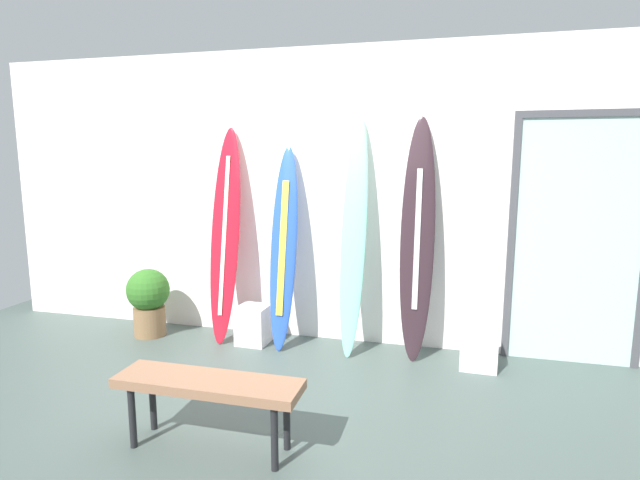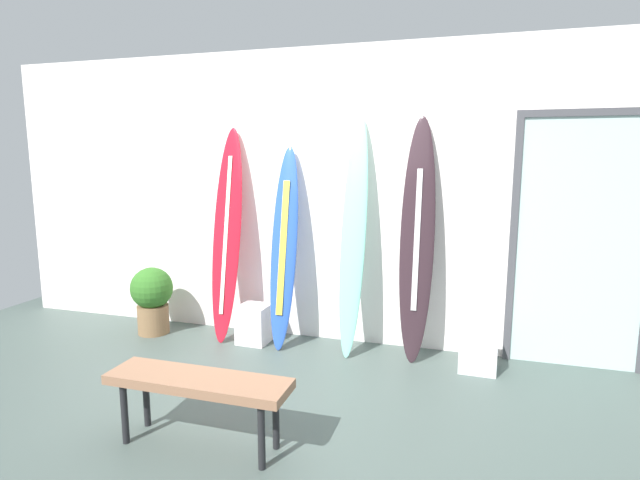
{
  "view_description": "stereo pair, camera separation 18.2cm",
  "coord_description": "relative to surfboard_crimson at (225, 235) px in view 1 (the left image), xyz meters",
  "views": [
    {
      "loc": [
        1.14,
        -3.51,
        1.79
      ],
      "look_at": [
        -0.04,
        0.95,
        1.03
      ],
      "focal_mm": 28.52,
      "sensor_mm": 36.0,
      "label": 1
    },
    {
      "loc": [
        1.31,
        -3.46,
        1.79
      ],
      "look_at": [
        -0.04,
        0.95,
        1.03
      ],
      "focal_mm": 28.52,
      "sensor_mm": 36.0,
      "label": 2
    }
  ],
  "objects": [
    {
      "name": "surfboard_seafoam",
      "position": [
        1.27,
        -0.0,
        0.05
      ],
      "size": [
        0.25,
        0.48,
        2.17
      ],
      "color": "#7DCFB8",
      "rests_on": "ground"
    },
    {
      "name": "glass_door",
      "position": [
        3.16,
        0.23,
        0.08
      ],
      "size": [
        1.11,
        0.06,
        2.17
      ],
      "color": "silver",
      "rests_on": "ground"
    },
    {
      "name": "display_block_left",
      "position": [
        2.39,
        -0.11,
        -0.89
      ],
      "size": [
        0.31,
        0.31,
        0.29
      ],
      "color": "white",
      "rests_on": "ground"
    },
    {
      "name": "display_block_center",
      "position": [
        0.3,
        -0.07,
        -0.85
      ],
      "size": [
        0.3,
        0.3,
        0.37
      ],
      "color": "white",
      "rests_on": "ground"
    },
    {
      "name": "bench",
      "position": [
        0.72,
        -1.82,
        -0.64
      ],
      "size": [
        1.17,
        0.32,
        0.46
      ],
      "color": "#8C6248",
      "rests_on": "ground"
    },
    {
      "name": "potted_plant",
      "position": [
        -0.8,
        -0.13,
        -0.65
      ],
      "size": [
        0.42,
        0.42,
        0.69
      ],
      "color": "brown",
      "rests_on": "ground"
    },
    {
      "name": "ground",
      "position": [
        0.99,
        -0.95,
        -1.06
      ],
      "size": [
        8.0,
        8.0,
        0.04
      ],
      "primitive_type": "cube",
      "color": "#45534E"
    },
    {
      "name": "surfboard_charcoal",
      "position": [
        1.83,
        0.03,
        0.04
      ],
      "size": [
        0.3,
        0.4,
        2.15
      ],
      "color": "#2D1E24",
      "rests_on": "ground"
    },
    {
      "name": "surfboard_crimson",
      "position": [
        0.0,
        0.0,
        0.0
      ],
      "size": [
        0.29,
        0.45,
        2.08
      ],
      "color": "red",
      "rests_on": "ground"
    },
    {
      "name": "surfboard_cobalt",
      "position": [
        0.6,
        -0.02,
        -0.1
      ],
      "size": [
        0.26,
        0.47,
        1.89
      ],
      "color": "#2852B6",
      "rests_on": "ground"
    },
    {
      "name": "wall_back",
      "position": [
        0.99,
        0.35,
        0.36
      ],
      "size": [
        7.2,
        0.2,
        2.8
      ],
      "primitive_type": "cube",
      "color": "white",
      "rests_on": "ground"
    }
  ]
}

